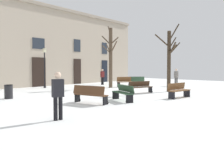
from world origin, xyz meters
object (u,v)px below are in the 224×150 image
(tree_left_of_center, at_px, (111,56))
(litter_bin, at_px, (9,92))
(streetlamp, at_px, (45,63))
(bench_near_lamp, at_px, (123,93))
(person_near_bench, at_px, (102,76))
(tree_foreground, at_px, (169,58))
(bench_far_corner, at_px, (136,81))
(bench_facing_shops, at_px, (90,94))
(person_strolling, at_px, (176,76))
(bench_back_to_back_right, at_px, (141,87))
(bench_back_to_back_left, at_px, (179,90))
(bench_near_center_tree, at_px, (125,82))
(person_by_shop_door, at_px, (58,93))

(tree_left_of_center, distance_m, litter_bin, 9.26)
(streetlamp, bearing_deg, bench_near_lamp, -95.53)
(tree_left_of_center, bearing_deg, litter_bin, -178.93)
(bench_near_lamp, xyz_separation_m, person_near_bench, (6.78, 8.43, 0.46))
(tree_foreground, xyz_separation_m, streetlamp, (-4.77, 9.61, -0.31))
(person_near_bench, bearing_deg, tree_foreground, 82.98)
(bench_far_corner, relative_size, bench_facing_shops, 0.76)
(tree_left_of_center, height_order, person_strolling, tree_left_of_center)
(bench_back_to_back_right, bearing_deg, person_strolling, 24.60)
(tree_left_of_center, bearing_deg, bench_back_to_back_left, -104.35)
(streetlamp, bearing_deg, litter_bin, -137.75)
(bench_near_center_tree, bearing_deg, bench_near_lamp, -120.23)
(bench_back_to_back_left, bearing_deg, tree_foreground, 46.22)
(bench_near_lamp, bearing_deg, bench_near_center_tree, 149.73)
(streetlamp, relative_size, bench_near_lamp, 2.03)
(bench_near_lamp, bearing_deg, person_strolling, 122.53)
(tree_left_of_center, distance_m, bench_near_center_tree, 2.89)
(person_strolling, bearing_deg, streetlamp, 50.28)
(bench_facing_shops, xyz_separation_m, person_by_shop_door, (-3.01, -1.73, 0.46))
(tree_left_of_center, distance_m, bench_back_to_back_left, 7.93)
(bench_back_to_back_left, xyz_separation_m, bench_near_lamp, (-3.14, 1.72, -0.00))
(bench_near_lamp, bearing_deg, person_near_bench, 162.43)
(bench_back_to_back_right, bearing_deg, bench_facing_shops, -155.25)
(bench_back_to_back_left, bearing_deg, tree_left_of_center, 84.42)
(tree_foreground, height_order, person_by_shop_door, tree_foreground)
(bench_back_to_back_left, xyz_separation_m, bench_facing_shops, (-4.95, 2.40, 0.02))
(bench_far_corner, bearing_deg, tree_left_of_center, 30.45)
(tree_foreground, relative_size, litter_bin, 6.22)
(bench_back_to_back_right, xyz_separation_m, person_near_bench, (3.22, 7.12, 0.47))
(person_strolling, bearing_deg, bench_near_center_tree, 51.74)
(tree_left_of_center, relative_size, bench_back_to_back_left, 3.20)
(bench_far_corner, relative_size, person_by_shop_door, 0.88)
(bench_near_center_tree, distance_m, bench_back_to_back_right, 5.01)
(tree_left_of_center, relative_size, bench_far_corner, 3.78)
(bench_back_to_back_left, distance_m, person_strolling, 8.62)
(tree_foreground, bearing_deg, bench_far_corner, 62.99)
(streetlamp, height_order, bench_back_to_back_left, streetlamp)
(streetlamp, relative_size, person_near_bench, 2.17)
(tree_left_of_center, bearing_deg, person_by_shop_door, -145.87)
(bench_back_to_back_left, relative_size, person_near_bench, 1.06)
(bench_near_lamp, bearing_deg, streetlamp, -164.29)
(tree_foreground, height_order, bench_near_lamp, tree_foreground)
(tree_foreground, bearing_deg, bench_back_to_back_left, -142.55)
(bench_near_lamp, xyz_separation_m, person_by_shop_door, (-4.82, -1.06, 0.48))
(bench_near_lamp, distance_m, person_near_bench, 10.83)
(person_by_shop_door, relative_size, person_near_bench, 1.02)
(tree_foreground, distance_m, bench_back_to_back_left, 3.85)
(streetlamp, height_order, bench_back_to_back_right, streetlamp)
(streetlamp, xyz_separation_m, bench_back_to_back_left, (2.18, -11.59, -1.74))
(litter_bin, distance_m, person_near_bench, 11.12)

